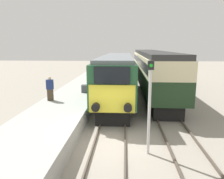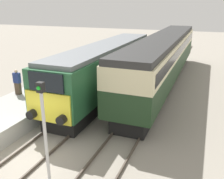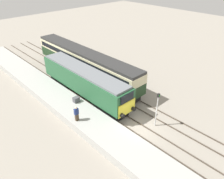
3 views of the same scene
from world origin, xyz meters
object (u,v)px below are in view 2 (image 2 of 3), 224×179
Objects in this scene: locomotive at (107,67)px; passenger_carriage at (164,55)px; luggage_crate at (68,81)px; signal_post at (44,125)px; person_on_platform at (17,82)px.

locomotive is 5.55m from passenger_carriage.
luggage_crate is at bearing -134.43° from passenger_carriage.
passenger_carriage is at bearing 83.19° from signal_post.
person_on_platform is 8.16m from signal_post.
person_on_platform is 0.42× the size of signal_post.
person_on_platform is (-7.76, -8.80, -0.76)m from passenger_carriage.
passenger_carriage is 12.71× the size of person_on_platform.
passenger_carriage is (3.40, 4.37, 0.35)m from locomotive.
locomotive is 10.01m from signal_post.
locomotive reaches higher than luggage_crate.
luggage_crate is (-4.12, 8.29, -1.16)m from signal_post.
passenger_carriage is 11.76m from person_on_platform.
signal_post is (1.70, -9.86, 0.23)m from locomotive.
signal_post reaches higher than locomotive.
locomotive is 3.03m from luggage_crate.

